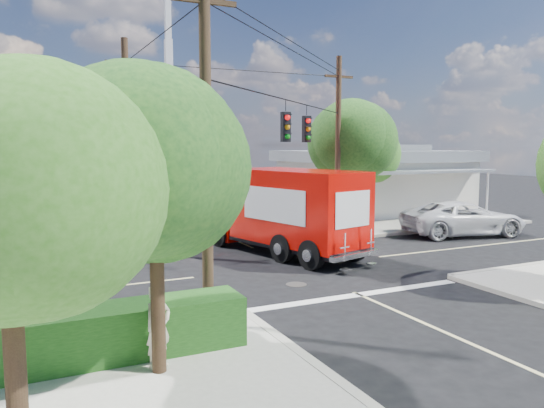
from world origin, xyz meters
TOP-DOWN VIEW (x-y plane):
  - ground at (0.00, 0.00)m, footprint 120.00×120.00m
  - sidewalk_ne at (10.88, 10.88)m, footprint 14.12×14.12m
  - road_markings at (0.00, -1.47)m, footprint 32.00×32.00m
  - building_ne at (12.50, 11.97)m, footprint 11.80×10.20m
  - radio_tower at (0.50, 20.00)m, footprint 0.80×0.80m
  - tree_sw_front at (-6.99, -7.54)m, footprint 3.88×3.78m
  - tree_sw_back at (-9.49, -10.04)m, footprint 3.56×3.42m
  - tree_ne_front at (7.21, 6.76)m, footprint 4.21×4.14m
  - tree_ne_back at (9.81, 8.96)m, footprint 3.77×3.66m
  - palm_nw_front at (-7.50, 7.50)m, footprint 3.01×3.08m
  - palm_nw_back at (-9.50, 9.00)m, footprint 3.01×3.08m
  - utility_poles at (-1.58, 1.60)m, footprint 12.00×10.68m
  - picket_fence at (-7.80, -5.60)m, footprint 5.94×0.06m
  - hedge_sw at (-8.00, -6.40)m, footprint 6.20×1.20m
  - vending_boxes at (6.50, 6.20)m, footprint 1.90×0.50m
  - delivery_truck at (0.72, 2.23)m, footprint 4.46×8.67m
  - parked_car at (11.15, 2.52)m, footprint 6.73×4.16m
  - pedestrian at (-6.96, -7.28)m, footprint 0.73×0.65m

SIDE VIEW (x-z plane):
  - ground at x=0.00m, z-range 0.00..0.00m
  - road_markings at x=0.00m, z-range 0.00..0.01m
  - sidewalk_ne at x=10.88m, z-range 0.00..0.14m
  - picket_fence at x=-7.80m, z-range 0.18..1.18m
  - hedge_sw at x=-8.00m, z-range 0.14..1.24m
  - vending_boxes at x=6.50m, z-range 0.14..1.24m
  - parked_car at x=11.15m, z-range 0.00..1.74m
  - pedestrian at x=-6.96m, z-range 0.14..1.82m
  - delivery_truck at x=0.72m, z-range 0.03..3.63m
  - building_ne at x=12.50m, z-range 0.07..4.57m
  - tree_sw_back at x=-9.49m, z-range 1.19..6.60m
  - tree_ne_back at x=9.81m, z-range 1.27..7.10m
  - tree_sw_front at x=-6.99m, z-range 1.32..7.35m
  - palm_nw_back at x=-9.50m, z-range 2.08..7.27m
  - utility_poles at x=-1.58m, z-range 0.17..9.17m
  - tree_ne_front at x=7.21m, z-range 1.44..8.09m
  - palm_nw_front at x=-7.50m, z-range 2.25..7.84m
  - radio_tower at x=0.50m, z-range -2.86..14.14m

